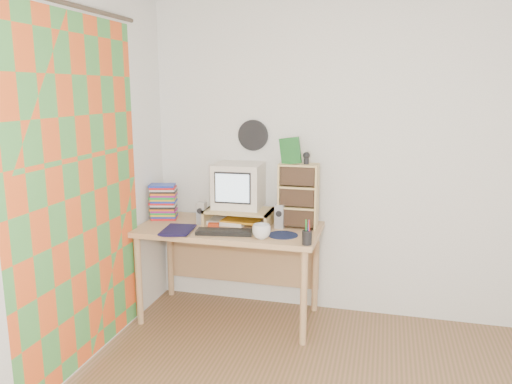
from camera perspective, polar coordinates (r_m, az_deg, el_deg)
The scene contains 20 objects.
back_wall at distance 3.97m, azimuth 12.85°, elevation 3.46°, with size 3.50×3.50×0.00m, color white.
left_wall at distance 2.92m, azimuth -25.46°, elevation -0.27°, with size 3.50×3.50×0.00m, color white.
curtain at distance 3.29m, azimuth -19.44°, elevation -0.34°, with size 2.20×2.20×0.00m, color #EE5A21.
wall_disc at distance 4.06m, azimuth -0.34°, elevation 6.49°, with size 0.25×0.25×0.02m, color black.
desk at distance 3.98m, azimuth -2.80°, elevation -5.62°, with size 1.40×0.70×0.75m.
monitor_riser at distance 3.94m, azimuth -1.98°, elevation -2.34°, with size 0.52×0.30×0.12m.
crt_monitor at distance 3.95m, azimuth -2.11°, elevation 0.68°, with size 0.37×0.37×0.35m, color silver.
speaker_left at distance 3.95m, azimuth -6.24°, elevation -2.41°, with size 0.07×0.07×0.18m, color #ACADB1.
speaker_right at distance 3.83m, azimuth 2.74°, elevation -2.77°, with size 0.07×0.07×0.18m, color #ACADB1.
keyboard at distance 3.70m, azimuth -3.61°, elevation -4.58°, with size 0.42×0.14×0.03m, color black.
dvd_stack at distance 4.15m, azimuth -10.53°, elevation -1.09°, with size 0.20×0.14×0.29m, color brown, non-canonical shape.
cd_rack at distance 3.83m, azimuth 4.86°, elevation -0.43°, with size 0.30×0.16×0.50m, color tan.
mug at distance 3.56m, azimuth 0.63°, elevation -4.54°, with size 0.13×0.13×0.10m, color silver.
diary at distance 3.81m, azimuth -10.48°, elevation -4.04°, with size 0.26×0.20×0.05m, color black.
mousepad at distance 3.66m, azimuth 3.09°, elevation -4.93°, with size 0.22×0.22×0.00m, color black.
pen_cup at distance 3.44m, azimuth 5.85°, elevation -4.92°, with size 0.07×0.07×0.14m, color black, non-canonical shape.
papers at distance 3.99m, azimuth -2.63°, elevation -3.21°, with size 0.33×0.24×0.04m, color white, non-canonical shape.
red_box at distance 3.85m, azimuth -4.88°, elevation -3.86°, with size 0.08×0.05×0.04m, color red.
game_box at distance 3.76m, azimuth 3.95°, elevation 4.72°, with size 0.15×0.03×0.20m, color #1B5F25.
webcam at distance 3.77m, azimuth 5.78°, elevation 3.89°, with size 0.05×0.05×0.09m, color black, non-canonical shape.
Camera 1 is at (0.12, -2.18, 1.80)m, focal length 35.00 mm.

